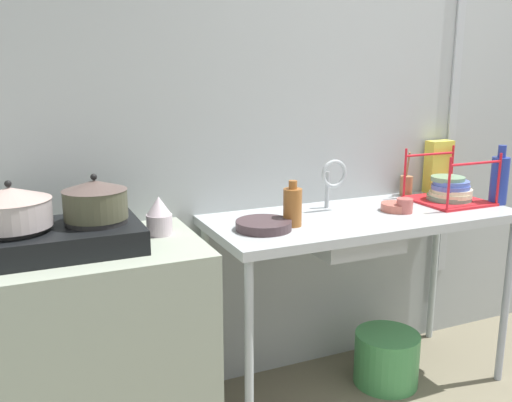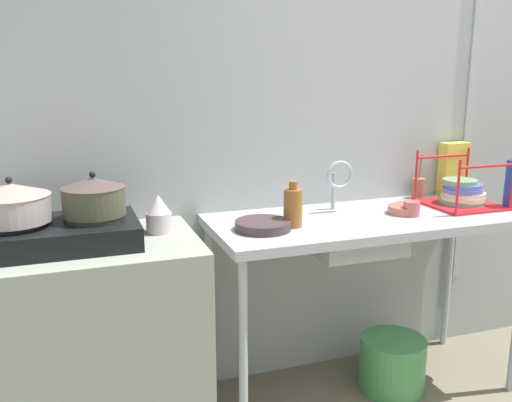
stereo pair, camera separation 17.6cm
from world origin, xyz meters
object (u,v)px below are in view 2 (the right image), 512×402
Objects in this scene: cereal_box at (453,169)px; cup_by_rack at (411,209)px; frying_pan at (263,225)px; faucet at (339,178)px; small_bowl_on_drainboard at (403,210)px; percolator at (159,214)px; pot_on_left_burner at (11,202)px; pot_on_right_burner at (94,196)px; bottle_by_sink at (293,207)px; dish_rack at (462,195)px; sink_basin at (350,235)px; utensil_jar at (418,187)px; bucket_on_floor at (392,364)px; stove at (56,233)px.

cup_by_rack is at bearing -146.69° from cereal_box.
faucet is at bearing 21.84° from frying_pan.
percolator is at bearing 176.39° from small_bowl_on_drainboard.
pot_on_right_burner reaches higher than pot_on_left_burner.
frying_pan is at bearing -178.06° from bottle_by_sink.
cereal_box is (1.02, 0.28, 0.05)m from bottle_by_sink.
cup_by_rack is 0.05m from small_bowl_on_drainboard.
cereal_box reaches higher than dish_rack.
dish_rack is (1.99, 0.02, -0.12)m from pot_on_left_burner.
frying_pan is 1.20m from cereal_box.
frying_pan is at bearing -177.01° from small_bowl_on_drainboard.
sink_basin is 1.66× the size of frying_pan.
utensil_jar is at bearing 179.14° from cereal_box.
cup_by_rack is 0.24× the size of bucket_on_floor.
utensil_jar reaches higher than cup_by_rack.
small_bowl_on_drainboard is (0.26, -0.14, -0.14)m from faucet.
faucet is 0.33m from small_bowl_on_drainboard.
bottle_by_sink is at bearing -175.82° from dish_rack.
faucet reaches higher than small_bowl_on_drainboard.
small_bowl_on_drainboard is at bearing -3.61° from percolator.
pot_on_right_burner is at bearing 0.00° from stove.
stove is at bearing -173.05° from cereal_box.
cup_by_rack is at bearing -77.60° from small_bowl_on_drainboard.
small_bowl_on_drainboard is (1.10, -0.07, -0.06)m from percolator.
frying_pan is 1.00m from bucket_on_floor.
dish_rack is (1.85, 0.02, 0.01)m from stove.
bottle_by_sink reaches higher than bucket_on_floor.
cereal_box is (2.10, 0.24, -0.04)m from pot_on_left_burner.
sink_basin is 1.60× the size of faucet.
utensil_jar is at bearing 44.39° from small_bowl_on_drainboard.
dish_rack is (1.46, -0.03, -0.02)m from percolator.
cup_by_rack is (1.51, -0.06, -0.02)m from stove.
cereal_box is at bearing 15.32° from bottle_by_sink.
pot_on_left_burner is 3.73× the size of cup_by_rack.
frying_pan is at bearing -2.99° from pot_on_left_burner.
pot_on_left_burner is 1.96× the size of small_bowl_on_drainboard.
frying_pan is 0.71m from cup_by_rack.
pot_on_right_burner is at bearing 176.77° from bottle_by_sink.
cup_by_rack reaches higher than sink_basin.
pot_on_right_burner reaches higher than cup_by_rack.
utensil_jar is at bearing 7.61° from percolator.
small_bowl_on_drainboard is (1.35, -0.01, -0.16)m from pot_on_right_burner.
stove is at bearing 177.74° from cup_by_rack.
stove is 2.47× the size of faucet.
utensil_jar is (1.89, 0.24, -0.12)m from pot_on_left_burner.
frying_pan is (0.41, -0.11, -0.06)m from percolator.
faucet is 1.69× the size of small_bowl_on_drainboard.
bottle_by_sink reaches higher than stove.
dish_rack reaches higher than bottle_by_sink.
bottle_by_sink is (0.79, -0.04, -0.10)m from pot_on_right_burner.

